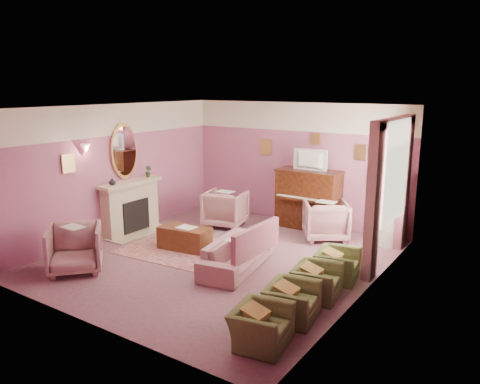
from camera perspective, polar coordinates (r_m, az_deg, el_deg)
The scene contains 48 objects.
floor at distance 8.90m, azimuth -2.34°, elevation -8.04°, with size 5.50×6.00×0.01m, color #754A54.
ceiling at distance 8.32m, azimuth -2.52°, elevation 10.28°, with size 5.50×6.00×0.01m, color beige.
wall_back at distance 11.02m, azimuth 6.83°, elevation 3.52°, with size 5.50×0.02×2.80m, color #844C7C.
wall_front at distance 6.41m, azimuth -18.49°, elevation -3.91°, with size 5.50×0.02×2.80m, color #844C7C.
wall_left at distance 10.34m, azimuth -14.85°, elevation 2.56°, with size 0.02×6.00×2.80m, color #844C7C.
wall_right at distance 7.27m, azimuth 15.39°, elevation -1.74°, with size 0.02×6.00×2.80m, color #844C7C.
picture_rail_band at distance 10.89m, azimuth 6.95°, elevation 9.10°, with size 5.50×0.01×0.65m, color #EBE6C8.
stripe_panel at distance 8.56m, azimuth 17.96°, elevation -1.97°, with size 0.01×3.00×2.15m, color #9CA98C.
fireplace_surround at distance 10.53m, azimuth -13.19°, elevation -1.91°, with size 0.30×1.40×1.10m, color #C5B68D.
fireplace_inset at distance 10.50m, azimuth -12.77°, elevation -2.78°, with size 0.18×0.72×0.68m, color black.
fire_ember at distance 10.52m, azimuth -12.58°, elevation -3.76°, with size 0.06×0.54×0.10m, color #FF602C.
mantel_shelf at distance 10.38m, azimuth -13.24°, elevation 1.11°, with size 0.40×1.55×0.07m, color #C5B68D.
hearth at distance 10.54m, azimuth -12.29°, elevation -4.90°, with size 0.55×1.50×0.02m, color #C5B68D.
mirror_frame at distance 10.37m, azimuth -13.96°, elevation 4.88°, with size 0.04×0.72×1.20m, color tan.
mirror_glass at distance 10.35m, azimuth -13.87°, elevation 4.87°, with size 0.01×0.60×1.06m, color white.
sconce_shade at distance 9.62m, azimuth -18.32°, elevation 5.09°, with size 0.20×0.20×0.16m, color #FFA784.
piano at distance 10.67m, azimuth 8.33°, elevation -0.94°, with size 1.40×0.60×1.30m, color #39180A.
piano_keyshelf at distance 10.35m, azimuth 7.50°, elevation -0.95°, with size 1.30×0.12×0.06m, color #39180A.
piano_keys at distance 10.34m, azimuth 7.51°, elevation -0.74°, with size 1.20×0.08×0.02m, color beige.
piano_top at distance 10.54m, azimuth 8.44°, elevation 2.54°, with size 1.45×0.65×0.04m, color #39180A.
television at distance 10.45m, azimuth 8.38°, elevation 4.07°, with size 0.80×0.12×0.48m, color black.
print_back_left at distance 11.32m, azimuth 3.15°, elevation 5.48°, with size 0.30×0.03×0.38m, color tan.
print_back_right at distance 10.33m, azimuth 14.48°, elevation 4.71°, with size 0.26×0.03×0.34m, color tan.
print_back_mid at distance 10.69m, azimuth 9.21°, elevation 6.40°, with size 0.22×0.03×0.26m, color tan.
print_left_wall at distance 9.52m, azimuth -20.19°, elevation 3.29°, with size 0.03×0.28×0.36m, color tan.
window_blind at distance 8.67m, azimuth 18.48°, elevation 2.41°, with size 0.03×1.40×1.80m, color beige.
curtain_left at distance 7.91m, azimuth 15.92°, elevation -1.34°, with size 0.16×0.34×2.60m, color #A15462.
curtain_right at distance 9.64m, azimuth 19.33°, elevation 0.93°, with size 0.16×0.34×2.60m, color #A15462.
pelmet at distance 8.59m, azimuth 18.37°, elevation 8.12°, with size 0.16×2.20×0.16m, color #A15462.
mantel_plant at distance 10.72m, azimuth -11.11°, elevation 2.51°, with size 0.16×0.16×0.28m, color #335428.
mantel_vase at distance 10.03m, azimuth -15.31°, elevation 1.23°, with size 0.16×0.16×0.16m, color #EBE6C8.
area_rug at distance 9.36m, azimuth -6.28°, elevation -6.99°, with size 2.50×1.80×0.01m, color #A2635F.
coffee_table at distance 9.36m, azimuth -6.75°, elevation -5.60°, with size 1.00×0.50×0.45m, color #552E15.
table_paper at distance 9.25m, azimuth -6.55°, elevation -4.30°, with size 0.35×0.28×0.01m, color silver.
sofa at distance 8.28m, azimuth -0.39°, elevation -6.92°, with size 0.61×1.84×0.74m, color #A37271.
sofa_throw at distance 8.00m, azimuth 1.99°, elevation -5.92°, with size 0.09×1.39×0.51m, color #A15462.
floral_armchair_left at distance 10.75m, azimuth -1.81°, elevation -1.79°, with size 0.87×0.87×0.91m, color #A37271.
floral_armchair_right at distance 9.98m, azimuth 10.41°, elevation -3.16°, with size 0.87×0.87×0.91m, color #A37271.
floral_armchair_front at distance 8.63m, azimuth -19.52°, elevation -6.27°, with size 0.87×0.87×0.91m, color #A37271.
olive_chair_a at distance 6.02m, azimuth 2.61°, elevation -15.34°, with size 0.54×0.76×0.66m, color #55602E.
olive_chair_b at distance 6.67m, azimuth 6.35°, elevation -12.49°, with size 0.54×0.76×0.66m, color #55602E.
olive_chair_c at distance 7.34m, azimuth 9.36°, elevation -10.11°, with size 0.54×0.76×0.66m, color #55602E.
olive_chair_d at distance 8.05m, azimuth 11.82°, elevation -8.12°, with size 0.54×0.76×0.66m, color #55602E.
side_table at distance 9.98m, azimuth 17.74°, elevation -4.20°, with size 0.52×0.52×0.70m, color beige.
side_plant_big at distance 9.85m, azimuth 17.94°, elevation -1.30°, with size 0.30×0.30×0.34m, color #335428.
side_plant_small at distance 9.73m, azimuth 18.44°, elevation -1.69°, with size 0.16×0.16×0.28m, color #335428.
palm_pot at distance 10.19m, azimuth 17.09°, elevation -4.86°, with size 0.34×0.34×0.34m, color brown.
palm_plant at distance 9.97m, azimuth 17.43°, elevation 0.02°, with size 0.76×0.76×1.44m, color #335428.
Camera 1 is at (4.91, -6.70, 3.18)m, focal length 35.00 mm.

